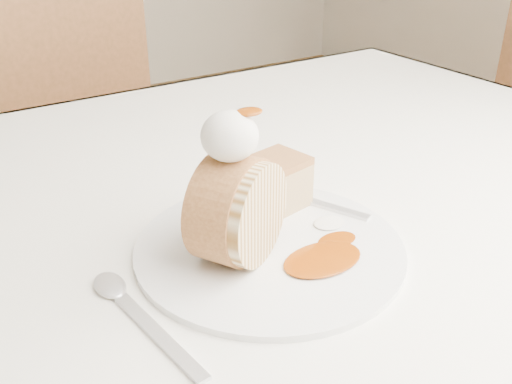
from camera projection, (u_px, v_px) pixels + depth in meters
table at (210, 256)px, 0.74m from camera, size 1.40×0.90×0.75m
chair_far at (53, 156)px, 1.37m from camera, size 0.54×0.54×0.91m
plate at (270, 247)px, 0.58m from camera, size 0.32×0.32×0.01m
roulade_slice at (238, 210)px, 0.54m from camera, size 0.12×0.10×0.10m
cake_chunk at (277, 185)px, 0.64m from camera, size 0.07×0.07×0.05m
whipped_cream at (230, 136)px, 0.51m from camera, size 0.05×0.05×0.05m
caramel_drizzle at (249, 106)px, 0.50m from camera, size 0.03×0.02×0.01m
caramel_pool at (323, 259)px, 0.55m from camera, size 0.09×0.07×0.00m
fork at (322, 204)px, 0.65m from camera, size 0.09×0.16×0.00m
spoon at (159, 335)px, 0.47m from camera, size 0.04×0.16×0.00m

